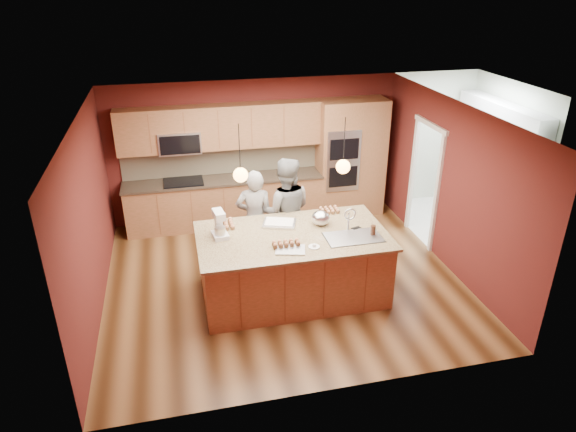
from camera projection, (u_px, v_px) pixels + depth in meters
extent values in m
plane|color=#3E240F|center=(283.00, 278.00, 8.24)|extent=(5.50, 5.50, 0.00)
plane|color=silver|center=(282.00, 112.00, 7.08)|extent=(5.50, 5.50, 0.00)
plane|color=#531A17|center=(255.00, 150.00, 9.86)|extent=(5.50, 0.00, 5.50)
plane|color=#531A17|center=(333.00, 294.00, 5.46)|extent=(5.50, 0.00, 5.50)
plane|color=#531A17|center=(89.00, 220.00, 7.10)|extent=(0.00, 5.00, 5.00)
plane|color=#531A17|center=(450.00, 186.00, 8.22)|extent=(0.00, 5.00, 5.00)
cube|color=brown|center=(225.00, 202.00, 9.85)|extent=(3.70, 0.60, 0.90)
cube|color=#30231B|center=(224.00, 180.00, 9.64)|extent=(3.74, 0.64, 0.04)
cube|color=#C6B893|center=(221.00, 159.00, 9.77)|extent=(3.70, 0.03, 0.56)
cube|color=brown|center=(220.00, 127.00, 9.33)|extent=(3.70, 0.36, 0.80)
cube|color=black|center=(183.00, 182.00, 9.47)|extent=(0.72, 0.52, 0.03)
cube|color=#B1B3B8|center=(180.00, 142.00, 9.26)|extent=(0.76, 0.40, 0.40)
cube|color=brown|center=(338.00, 159.00, 10.00)|extent=(0.80, 0.60, 2.30)
cube|color=#B1B3B8|center=(343.00, 162.00, 9.72)|extent=(0.66, 0.04, 1.20)
cube|color=brown|center=(370.00, 157.00, 10.14)|extent=(0.50, 0.60, 2.30)
plane|color=silver|center=(452.00, 223.00, 10.04)|extent=(2.60, 2.60, 0.00)
plane|color=beige|center=(505.00, 154.00, 9.64)|extent=(0.00, 2.70, 2.70)
cube|color=white|center=(501.00, 124.00, 9.34)|extent=(0.35, 2.40, 0.75)
cylinder|color=black|center=(239.00, 150.00, 6.70)|extent=(0.01, 0.01, 0.70)
sphere|color=#F5A34A|center=(241.00, 175.00, 6.85)|extent=(0.20, 0.20, 0.20)
cylinder|color=black|center=(344.00, 142.00, 6.99)|extent=(0.01, 0.01, 0.70)
sphere|color=#F5A34A|center=(343.00, 167.00, 7.14)|extent=(0.20, 0.20, 0.20)
cube|color=brown|center=(292.00, 266.00, 7.65)|extent=(2.66, 1.44, 0.97)
cube|color=tan|center=(293.00, 236.00, 7.43)|extent=(2.76, 1.54, 0.04)
cube|color=#B1B3B8|center=(353.00, 242.00, 7.38)|extent=(0.80, 0.47, 0.18)
imported|color=black|center=(255.00, 219.00, 8.32)|extent=(0.67, 0.50, 1.67)
imported|color=gray|center=(285.00, 211.00, 8.38)|extent=(1.00, 0.85, 1.83)
cube|color=white|center=(220.00, 235.00, 7.34)|extent=(0.25, 0.30, 0.06)
cube|color=white|center=(219.00, 221.00, 7.37)|extent=(0.12, 0.10, 0.27)
cube|color=white|center=(219.00, 215.00, 7.22)|extent=(0.18, 0.29, 0.11)
cylinder|color=silver|center=(220.00, 232.00, 7.27)|extent=(0.16, 0.16, 0.15)
cube|color=silver|center=(279.00, 223.00, 7.72)|extent=(0.57, 0.49, 0.03)
cube|color=white|center=(279.00, 222.00, 7.71)|extent=(0.49, 0.41, 0.02)
cube|color=#B1B3B8|center=(290.00, 250.00, 7.00)|extent=(0.46, 0.38, 0.02)
ellipsoid|color=silver|center=(321.00, 218.00, 7.67)|extent=(0.28, 0.28, 0.23)
cylinder|color=white|center=(314.00, 247.00, 7.08)|extent=(0.16, 0.16, 0.01)
cylinder|color=#392014|center=(373.00, 230.00, 7.39)|extent=(0.07, 0.07, 0.15)
cube|color=black|center=(356.00, 228.00, 7.60)|extent=(0.16, 0.12, 0.01)
cube|color=white|center=(490.00, 203.00, 9.67)|extent=(0.64, 0.66, 1.01)
cube|color=white|center=(473.00, 193.00, 10.21)|extent=(0.66, 0.68, 0.96)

